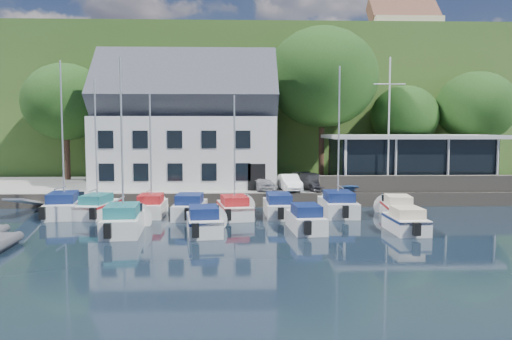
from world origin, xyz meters
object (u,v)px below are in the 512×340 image
(flagpole, at_px, (389,124))
(boat_r2_1, at_px, (122,144))
(boat_r1_3, at_px, (190,205))
(boat_r1_0, at_px, (63,143))
(boat_r1_4, at_px, (234,150))
(boat_r1_1, at_px, (96,148))
(club_pavilion, at_px, (408,160))
(car_dgrey, at_px, (313,181))
(boat_r1_5, at_px, (279,204))
(car_blue, at_px, (345,182))
(boat_r1_7, at_px, (397,206))
(boat_r1_6, at_px, (339,142))
(boat_r2_3, at_px, (306,217))
(car_silver, at_px, (262,182))
(harbor_building, at_px, (187,132))
(car_white, at_px, (289,182))
(boat_r1_2, at_px, (151,149))
(boat_r2_2, at_px, (204,220))
(boat_r2_4, at_px, (406,219))

(flagpole, distance_m, boat_r2_1, 20.05)
(boat_r1_3, bearing_deg, boat_r1_0, 175.65)
(boat_r1_3, xyz_separation_m, boat_r1_4, (2.81, 0.01, 3.46))
(boat_r1_0, xyz_separation_m, boat_r1_1, (2.19, -0.30, -0.28))
(boat_r1_1, bearing_deg, club_pavilion, 29.19)
(car_dgrey, height_order, boat_r1_5, car_dgrey)
(boat_r1_0, bearing_deg, boat_r1_4, -14.04)
(car_blue, distance_m, boat_r1_7, 6.35)
(boat_r1_3, distance_m, boat_r1_6, 10.33)
(boat_r1_0, height_order, boat_r2_1, boat_r2_1)
(club_pavilion, relative_size, boat_r2_3, 2.48)
(car_silver, relative_size, boat_r1_4, 0.41)
(car_dgrey, xyz_separation_m, boat_r1_1, (-14.61, -5.54, 2.77))
(flagpole, distance_m, boat_r1_6, 6.79)
(harbor_building, bearing_deg, car_white, -26.66)
(boat_r1_6, height_order, boat_r2_3, boat_r1_6)
(boat_r1_7, bearing_deg, boat_r1_5, -177.48)
(boat_r1_5, bearing_deg, boat_r1_0, 177.05)
(boat_r1_3, bearing_deg, harbor_building, 98.77)
(club_pavilion, bearing_deg, boat_r1_2, -157.07)
(boat_r1_5, bearing_deg, boat_r1_7, -5.09)
(car_silver, relative_size, boat_r1_3, 0.62)
(boat_r1_1, height_order, boat_r1_3, boat_r1_1)
(harbor_building, distance_m, boat_r2_1, 14.25)
(car_white, relative_size, boat_r1_1, 0.42)
(car_blue, height_order, boat_r1_7, car_blue)
(boat_r1_1, relative_size, boat_r2_2, 1.67)
(boat_r1_6, xyz_separation_m, boat_r2_4, (2.58, -5.64, -4.03))
(car_white, xyz_separation_m, boat_r2_1, (-9.92, -10.11, 3.14))
(car_dgrey, height_order, boat_r1_3, car_dgrey)
(boat_r1_6, bearing_deg, boat_r2_4, -65.55)
(flagpole, height_order, boat_r2_2, flagpole)
(flagpole, bearing_deg, boat_r2_3, -127.13)
(club_pavilion, distance_m, boat_r1_4, 16.74)
(boat_r1_4, relative_size, boat_r1_6, 0.89)
(boat_r1_3, bearing_deg, car_dgrey, 37.49)
(boat_r1_1, bearing_deg, car_white, 30.01)
(car_dgrey, relative_size, car_blue, 1.21)
(flagpole, xyz_separation_m, boat_r2_4, (-2.10, -10.42, -5.23))
(boat_r2_2, height_order, boat_r2_3, boat_r2_2)
(boat_r2_3, distance_m, boat_r2_4, 5.37)
(boat_r1_5, bearing_deg, harbor_building, 125.63)
(car_dgrey, xyz_separation_m, boat_r2_1, (-11.76, -10.76, 3.13))
(club_pavilion, height_order, boat_r1_7, club_pavilion)
(boat_r1_1, bearing_deg, boat_r1_7, 7.28)
(harbor_building, bearing_deg, boat_r1_2, -99.34)
(boat_r1_7, relative_size, boat_r2_1, 0.54)
(car_blue, distance_m, boat_r1_0, 20.07)
(flagpole, relative_size, boat_r1_3, 1.77)
(boat_r2_2, bearing_deg, car_blue, 39.81)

